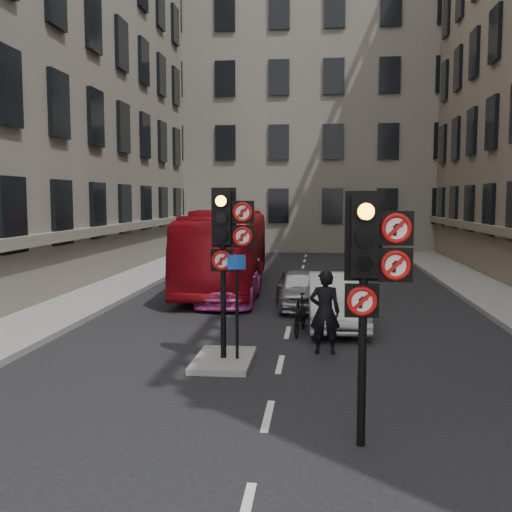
% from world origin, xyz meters
% --- Properties ---
extents(ground, '(120.00, 120.00, 0.00)m').
position_xyz_m(ground, '(0.00, 0.00, 0.00)').
color(ground, black).
rests_on(ground, ground).
extents(pavement_left, '(3.00, 50.00, 0.16)m').
position_xyz_m(pavement_left, '(-7.20, 12.00, 0.08)').
color(pavement_left, gray).
rests_on(pavement_left, ground).
extents(centre_island, '(1.20, 2.00, 0.12)m').
position_xyz_m(centre_island, '(-1.20, 5.00, 0.06)').
color(centre_island, gray).
rests_on(centre_island, ground).
extents(building_far, '(30.00, 14.00, 20.00)m').
position_xyz_m(building_far, '(0.00, 38.00, 10.00)').
color(building_far, gray).
rests_on(building_far, ground).
extents(signal_near, '(0.91, 0.40, 3.58)m').
position_xyz_m(signal_near, '(1.49, 0.99, 2.58)').
color(signal_near, black).
rests_on(signal_near, ground).
extents(signal_far, '(0.91, 0.40, 3.58)m').
position_xyz_m(signal_far, '(-1.11, 4.99, 2.70)').
color(signal_far, black).
rests_on(signal_far, centre_island).
extents(car_silver, '(1.78, 3.69, 1.22)m').
position_xyz_m(car_silver, '(0.18, 11.60, 0.61)').
color(car_silver, '#9EA1A5').
rests_on(car_silver, ground).
extents(car_white, '(1.63, 4.33, 1.41)m').
position_xyz_m(car_white, '(1.29, 8.99, 0.71)').
color(car_white, silver).
rests_on(car_white, ground).
extents(car_pink, '(1.92, 4.59, 1.33)m').
position_xyz_m(car_pink, '(-2.15, 12.39, 0.66)').
color(car_pink, '#CA3B99').
rests_on(car_pink, ground).
extents(bus_red, '(3.04, 10.95, 3.02)m').
position_xyz_m(bus_red, '(-2.79, 15.64, 1.51)').
color(bus_red, maroon).
rests_on(bus_red, ground).
extents(motorcycle, '(0.69, 1.75, 1.02)m').
position_xyz_m(motorcycle, '(0.33, 7.92, 0.51)').
color(motorcycle, black).
rests_on(motorcycle, ground).
extents(motorcyclist, '(0.69, 0.46, 1.89)m').
position_xyz_m(motorcyclist, '(0.93, 6.00, 0.95)').
color(motorcyclist, black).
rests_on(motorcyclist, ground).
extents(info_sign, '(0.38, 0.14, 2.19)m').
position_xyz_m(info_sign, '(-0.90, 4.91, 1.54)').
color(info_sign, black).
rests_on(info_sign, centre_island).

